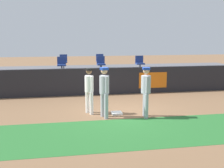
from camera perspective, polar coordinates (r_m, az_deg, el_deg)
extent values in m
plane|color=brown|center=(10.89, 1.85, -5.94)|extent=(60.00, 60.00, 0.00)
cube|color=#26662B|center=(8.84, 4.86, -9.76)|extent=(18.00, 2.80, 0.01)
cube|color=white|center=(10.71, 0.95, -5.98)|extent=(0.40, 0.40, 0.08)
cylinder|color=white|center=(10.87, -5.07, -3.65)|extent=(0.15, 0.15, 0.86)
cylinder|color=white|center=(10.60, -4.23, -3.99)|extent=(0.15, 0.15, 0.86)
cylinder|color=white|center=(10.58, -4.71, 0.06)|extent=(0.44, 0.44, 0.61)
sphere|color=brown|center=(10.51, -4.75, 2.62)|extent=(0.23, 0.23, 0.23)
cube|color=black|center=(10.50, -4.76, 3.02)|extent=(0.31, 0.31, 0.08)
cylinder|color=white|center=(10.75, -5.26, 0.32)|extent=(0.09, 0.09, 0.57)
cylinder|color=white|center=(10.41, -4.16, 0.01)|extent=(0.09, 0.09, 0.57)
ellipsoid|color=brown|center=(10.84, -4.78, -0.91)|extent=(0.19, 0.23, 0.28)
cylinder|color=#9EA3AD|center=(10.45, 6.74, -4.11)|extent=(0.15, 0.15, 0.91)
cylinder|color=#9EA3AD|center=(10.14, 7.03, -4.56)|extent=(0.15, 0.15, 0.91)
cylinder|color=#9EA3AD|center=(10.13, 6.97, -0.08)|extent=(0.39, 0.39, 0.64)
sphere|color=tan|center=(10.06, 7.03, 2.73)|extent=(0.24, 0.24, 0.24)
cube|color=#193899|center=(10.05, 7.04, 3.16)|extent=(0.28, 0.28, 0.08)
cylinder|color=#9EA3AD|center=(10.33, 6.78, 0.23)|extent=(0.09, 0.09, 0.60)
cylinder|color=#9EA3AD|center=(9.92, 7.17, -0.18)|extent=(0.09, 0.09, 0.60)
cylinder|color=#9EA3AD|center=(10.32, -1.94, -4.22)|extent=(0.15, 0.15, 0.91)
cylinder|color=#9EA3AD|center=(10.03, -1.20, -4.64)|extent=(0.15, 0.15, 0.91)
cylinder|color=#9EA3AD|center=(10.01, -1.59, -0.13)|extent=(0.43, 0.43, 0.64)
sphere|color=tan|center=(9.94, -1.61, 2.72)|extent=(0.24, 0.24, 0.24)
cube|color=#193899|center=(9.93, -1.61, 3.16)|extent=(0.31, 0.31, 0.08)
cylinder|color=#9EA3AD|center=(10.20, -2.07, 0.18)|extent=(0.09, 0.09, 0.60)
cylinder|color=#9EA3AD|center=(9.82, -1.10, -0.21)|extent=(0.09, 0.09, 0.60)
cube|color=black|center=(14.17, -1.13, 0.61)|extent=(18.00, 0.24, 1.36)
cube|color=orange|center=(14.63, 8.39, 0.80)|extent=(1.50, 0.02, 0.81)
cube|color=#59595E|center=(16.71, -2.51, 1.41)|extent=(18.00, 4.80, 0.99)
cylinder|color=#4C4C51|center=(15.43, -2.24, 3.31)|extent=(0.08, 0.08, 0.40)
cube|color=navy|center=(15.41, -2.24, 4.05)|extent=(0.45, 0.44, 0.08)
cube|color=navy|center=(15.58, -2.34, 4.99)|extent=(0.45, 0.06, 0.40)
cylinder|color=#4C4C51|center=(15.29, -10.25, 3.09)|extent=(0.08, 0.08, 0.40)
cube|color=navy|center=(15.27, -10.27, 3.84)|extent=(0.47, 0.44, 0.08)
cube|color=navy|center=(15.43, -10.30, 4.80)|extent=(0.47, 0.06, 0.40)
cylinder|color=#4C4C51|center=(15.89, 5.76, 3.46)|extent=(0.08, 0.08, 0.40)
cube|color=navy|center=(15.87, 5.77, 4.17)|extent=(0.46, 0.44, 0.08)
cube|color=navy|center=(16.03, 5.60, 5.10)|extent=(0.46, 0.06, 0.40)
cylinder|color=#4C4C51|center=(17.23, -2.44, 4.00)|extent=(0.08, 0.08, 0.40)
cube|color=navy|center=(17.21, -2.44, 4.66)|extent=(0.45, 0.44, 0.08)
cube|color=navy|center=(17.38, -2.54, 5.51)|extent=(0.45, 0.06, 0.40)
cylinder|color=#4C4C51|center=(17.08, -9.88, 3.81)|extent=(0.08, 0.08, 0.40)
cube|color=navy|center=(17.06, -9.90, 4.48)|extent=(0.45, 0.44, 0.08)
cube|color=navy|center=(17.23, -9.92, 5.33)|extent=(0.45, 0.06, 0.40)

